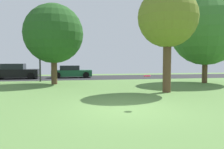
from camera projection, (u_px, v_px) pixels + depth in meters
ground_plane at (128, 109)px, 8.31m from camera, size 44.00×44.00×0.00m
road_strip at (89, 77)px, 23.98m from camera, size 44.00×6.40×0.01m
maple_tree_far at (206, 30)px, 17.91m from camera, size 5.59×5.59×7.03m
maple_tree_near at (54, 34)px, 16.92m from camera, size 4.48×4.48×6.09m
oak_tree_left at (168, 18)px, 12.51m from camera, size 3.35×3.35×5.90m
frisbee_disc at (147, 76)px, 8.39m from camera, size 0.31×0.30×0.09m
parked_car_black at (16, 72)px, 22.24m from camera, size 4.36×2.08×1.51m
parked_car_green at (71, 72)px, 23.70m from camera, size 4.14×1.95×1.29m
street_lamp_post at (40, 55)px, 19.26m from camera, size 0.14×0.14×4.50m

